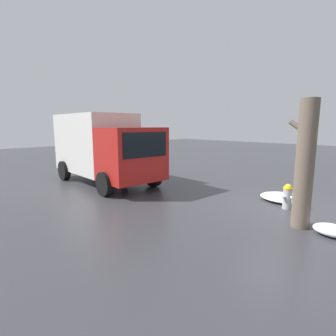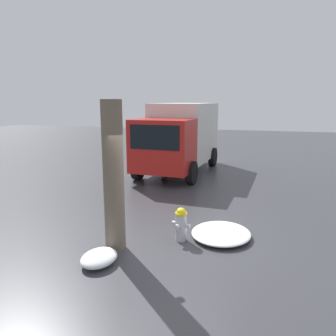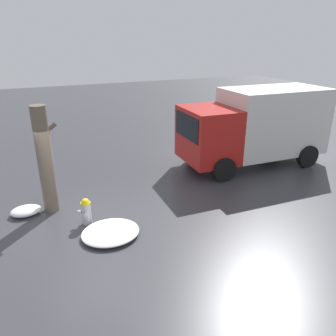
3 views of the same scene
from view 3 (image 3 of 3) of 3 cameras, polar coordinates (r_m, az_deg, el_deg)
name	(u,v)px [view 3 (image 3 of 3)]	position (r m, az deg, el deg)	size (l,w,h in m)	color
ground_plane	(88,223)	(9.70, -13.83, -9.35)	(60.00, 60.00, 0.00)	#38383D
fire_hydrant	(86,211)	(9.50, -14.07, -7.27)	(0.37, 0.47, 0.78)	#B7B7BC
tree_trunk	(45,160)	(10.10, -20.58, 1.28)	(0.67, 0.44, 3.21)	#6B5B4C
delivery_truck	(256,125)	(13.76, 15.15, 7.27)	(6.05, 2.85, 3.06)	red
pedestrian	(216,146)	(13.09, 8.38, 3.74)	(0.37, 0.37, 1.68)	#23232D
snow_pile_by_hydrant	(111,232)	(8.99, -9.98, -10.95)	(1.54, 1.39, 0.20)	white
snow_pile_curbside	(26,211)	(10.68, -23.51, -6.85)	(0.87, 0.68, 0.25)	white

